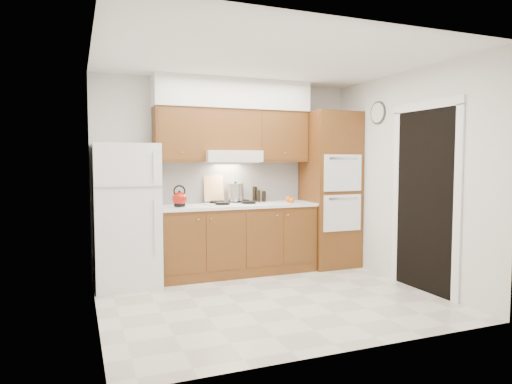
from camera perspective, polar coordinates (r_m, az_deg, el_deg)
floor at (r=5.15m, az=1.83°, el=-13.20°), size 3.60×3.60×0.00m
ceiling at (r=5.04m, az=1.89°, el=16.33°), size 3.60×3.60×0.00m
wall_back at (r=6.33m, az=-3.56°, el=1.97°), size 3.60×0.02×2.60m
wall_left at (r=4.52m, az=-19.55°, el=0.94°), size 0.02×3.00×2.60m
wall_right at (r=5.88m, az=18.17°, el=1.62°), size 0.02×3.00×2.60m
fridge at (r=5.72m, az=-15.91°, el=-2.81°), size 0.75×0.72×1.72m
base_cabinets at (r=6.14m, az=-2.43°, el=-6.06°), size 2.11×0.60×0.90m
countertop at (r=6.07m, az=-2.41°, el=-1.71°), size 2.13×0.62×0.04m
backsplash at (r=6.33m, az=-3.30°, el=1.24°), size 2.11×0.03×0.56m
oven_cabinet at (r=6.64m, az=9.23°, el=0.29°), size 0.70×0.65×2.20m
upper_cab_left at (r=5.99m, az=-9.65°, el=7.07°), size 0.63×0.33×0.70m
upper_cab_right at (r=6.44m, az=2.98°, el=6.90°), size 0.73×0.33×0.70m
range_hood at (r=6.11m, az=-3.14°, el=4.48°), size 0.75×0.45×0.15m
upper_cab_over_hood at (r=6.17m, az=-3.33°, el=7.72°), size 0.75×0.33×0.55m
soffit at (r=6.23m, az=-2.86°, el=12.09°), size 2.13×0.36×0.40m
cooktop at (r=6.07m, az=-2.92°, el=-1.46°), size 0.74×0.50×0.01m
doorway at (r=5.62m, az=20.30°, el=-1.08°), size 0.02×0.90×2.10m
wall_clock at (r=6.33m, az=15.01°, el=9.54°), size 0.02×0.30×0.30m
kettle at (r=5.76m, az=-9.54°, el=-0.88°), size 0.23×0.23×0.18m
cutting_board at (r=6.21m, az=-5.31°, el=0.44°), size 0.27×0.11×0.35m
stock_pot at (r=6.20m, az=-2.59°, el=-0.06°), size 0.28×0.28×0.23m
condiment_a at (r=6.43m, az=-0.16°, el=-0.26°), size 0.07×0.07×0.21m
condiment_b at (r=6.36m, az=0.28°, el=-0.52°), size 0.06×0.06×0.17m
condiment_c at (r=6.39m, az=1.00°, el=-0.55°), size 0.07×0.07×0.15m
orange_near at (r=6.24m, az=4.51°, el=-1.04°), size 0.09×0.09×0.07m
orange_far at (r=6.35m, az=4.09°, el=-0.90°), size 0.11×0.11×0.08m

